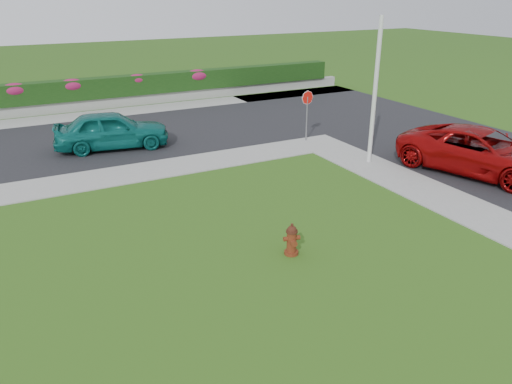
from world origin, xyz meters
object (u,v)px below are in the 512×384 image
sedan_teal (112,130)px  stop_sign (307,104)px  suv_red (481,152)px  fire_hydrant (292,240)px  utility_pole (375,93)px

sedan_teal → stop_sign: size_ratio=2.06×
stop_sign → suv_red: bearing=-47.4°
fire_hydrant → utility_pole: (6.46, 4.80, 2.31)m
sedan_teal → stop_sign: bearing=-100.1°
sedan_teal → fire_hydrant: bearing=-160.7°
utility_pole → stop_sign: size_ratio=2.42×
suv_red → fire_hydrant: bearing=174.5°
suv_red → sedan_teal: suv_red is taller
fire_hydrant → suv_red: suv_red is taller
suv_red → sedan_teal: bearing=122.6°
fire_hydrant → stop_sign: size_ratio=0.38×
utility_pole → stop_sign: 3.82m
suv_red → utility_pole: size_ratio=1.06×
stop_sign → sedan_teal: bearing=176.2°
sedan_teal → utility_pole: size_ratio=0.85×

